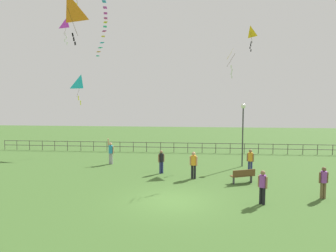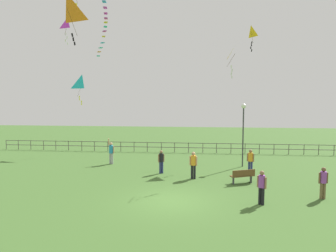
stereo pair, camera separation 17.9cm
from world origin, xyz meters
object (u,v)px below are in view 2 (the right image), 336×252
(person_3, at_px, (250,160))
(kite_5, at_px, (251,32))
(person_2, at_px, (323,181))
(person_5, at_px, (193,163))
(person_4, at_px, (161,160))
(kite_3, at_px, (82,83))
(kite_1, at_px, (235,55))
(park_bench, at_px, (243,176))
(kite_2, at_px, (67,25))
(kite_4, at_px, (67,8))
(person_0, at_px, (262,185))
(person_1, at_px, (111,151))
(lamppost, at_px, (243,121))

(person_3, xyz_separation_m, kite_5, (0.70, 5.80, 9.70))
(person_2, relative_size, person_5, 0.95)
(person_4, distance_m, kite_3, 12.87)
(kite_1, bearing_deg, park_bench, -81.28)
(person_2, relative_size, kite_1, 0.80)
(person_5, relative_size, kite_3, 0.62)
(kite_2, bearing_deg, person_2, -23.91)
(person_4, height_order, kite_4, kite_4)
(person_4, xyz_separation_m, kite_5, (6.78, 6.44, 9.73))
(person_2, xyz_separation_m, person_5, (-6.70, 3.33, 0.05))
(person_0, distance_m, kite_4, 13.32)
(kite_3, xyz_separation_m, kite_4, (4.20, -12.73, 3.25))
(kite_3, bearing_deg, kite_4, -71.75)
(person_5, xyz_separation_m, kite_1, (2.64, 1.62, 7.02))
(person_1, distance_m, kite_1, 11.74)
(kite_2, bearing_deg, kite_3, 99.96)
(person_4, xyz_separation_m, kite_1, (4.86, 0.41, 7.10))
(kite_1, relative_size, kite_5, 0.96)
(kite_2, bearing_deg, person_3, -8.91)
(person_5, bearing_deg, person_4, 151.30)
(kite_1, xyz_separation_m, kite_4, (-9.17, -5.29, 1.79))
(park_bench, xyz_separation_m, person_2, (3.69, -2.56, 0.48))
(person_0, distance_m, kite_3, 20.39)
(kite_5, bearing_deg, person_5, -120.77)
(kite_2, bearing_deg, park_bench, -20.37)
(person_0, distance_m, person_5, 5.68)
(park_bench, bearing_deg, person_4, 159.27)
(person_1, relative_size, person_2, 1.21)
(kite_1, bearing_deg, kite_5, 72.38)
(person_0, bearing_deg, lamppost, 88.61)
(kite_3, bearing_deg, kite_1, -29.11)
(park_bench, height_order, person_5, person_5)
(lamppost, xyz_separation_m, person_1, (-10.11, -0.13, -2.42))
(person_2, distance_m, kite_2, 20.57)
(kite_1, bearing_deg, person_3, 10.94)
(person_0, bearing_deg, person_3, 85.90)
(park_bench, height_order, person_0, person_0)
(kite_4, bearing_deg, person_4, 48.57)
(person_5, distance_m, kite_4, 11.55)
(person_4, distance_m, kite_4, 11.01)
(lamppost, distance_m, kite_1, 5.25)
(kite_2, xyz_separation_m, kite_4, (3.31, -7.67, -0.95))
(person_2, relative_size, person_4, 1.03)
(person_3, relative_size, kite_3, 0.59)
(person_2, distance_m, person_4, 10.01)
(kite_5, bearing_deg, kite_1, -107.62)
(park_bench, height_order, person_3, person_3)
(kite_5, bearing_deg, person_2, -78.97)
(park_bench, xyz_separation_m, person_0, (0.39, -3.78, 0.50))
(lamppost, relative_size, kite_3, 1.70)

